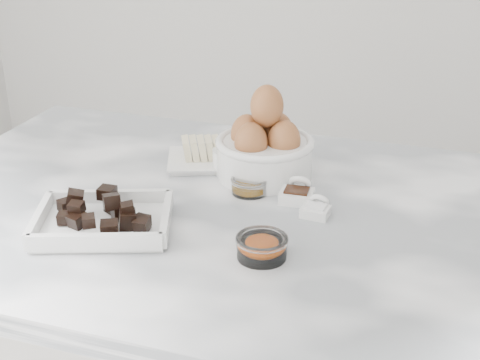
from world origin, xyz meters
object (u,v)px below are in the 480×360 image
Objects in this scene: chocolate_dish at (103,216)px; salt_spoon at (316,208)px; butter_plate at (199,155)px; zest_bowl at (262,246)px; sugar_ramekin at (232,159)px; honey_bowl at (250,185)px; egg_bowl at (265,147)px; vanilla_spoon at (297,193)px.

chocolate_dish reaches higher than salt_spoon.
chocolate_dish is at bearing -99.50° from butter_plate.
sugar_ramekin is at bearing 116.74° from zest_bowl.
honey_bowl is 0.86× the size of zest_bowl.
zest_bowl is (0.08, -0.30, -0.04)m from egg_bowl.
honey_bowl is 0.15m from salt_spoon.
zest_bowl is at bearing -67.89° from honey_bowl.
butter_plate is 2.29× the size of vanilla_spoon.
zest_bowl is 0.21m from vanilla_spoon.
chocolate_dish is 3.42× the size of sugar_ramekin.
vanilla_spoon is at bearing -23.57° from butter_plate.
sugar_ramekin is at bearing 146.64° from salt_spoon.
butter_plate is 2.40× the size of honey_bowl.
chocolate_dish reaches higher than zest_bowl.
egg_bowl is 3.18× the size of salt_spoon.
sugar_ramekin is at bearing 151.03° from vanilla_spoon.
egg_bowl is (0.07, 0.00, 0.03)m from sugar_ramekin.
chocolate_dish is at bearing -131.97° from honey_bowl.
chocolate_dish is 1.57× the size of butter_plate.
salt_spoon reaches higher than honey_bowl.
chocolate_dish is 3.22× the size of zest_bowl.
chocolate_dish is 0.35m from egg_bowl.
honey_bowl is at bearing 48.03° from chocolate_dish.
egg_bowl reaches higher than chocolate_dish.
salt_spoon is (0.20, -0.13, -0.01)m from sugar_ramekin.
sugar_ramekin is 1.29× the size of salt_spoon.
honey_bowl is 0.96× the size of vanilla_spoon.
sugar_ramekin is 1.10× the size of honey_bowl.
egg_bowl reaches higher than vanilla_spoon.
vanilla_spoon is (0.23, -0.10, -0.01)m from butter_plate.
egg_bowl is 0.09m from honey_bowl.
salt_spoon is (0.13, -0.13, -0.05)m from egg_bowl.
egg_bowl is (0.14, -0.01, 0.04)m from butter_plate.
honey_bowl is at bearing 178.17° from vanilla_spoon.
butter_plate reaches higher than vanilla_spoon.
sugar_ramekin is 0.40× the size of egg_bowl.
butter_plate is at bearing 144.79° from honey_bowl.
sugar_ramekin reaches higher than vanilla_spoon.
chocolate_dish reaches higher than vanilla_spoon.
vanilla_spoon is 0.06m from salt_spoon.
chocolate_dish is at bearing -113.44° from sugar_ramekin.
chocolate_dish is 0.28m from zest_bowl.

